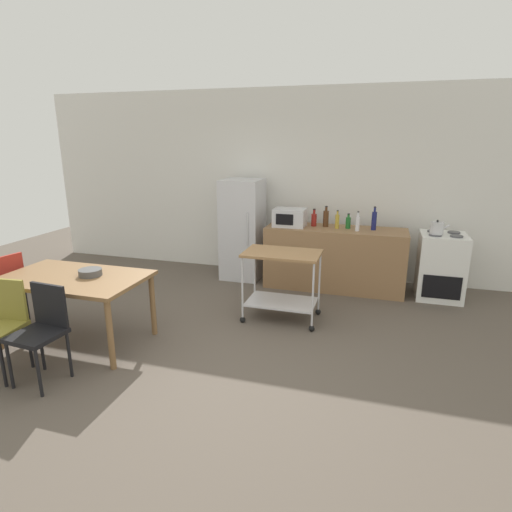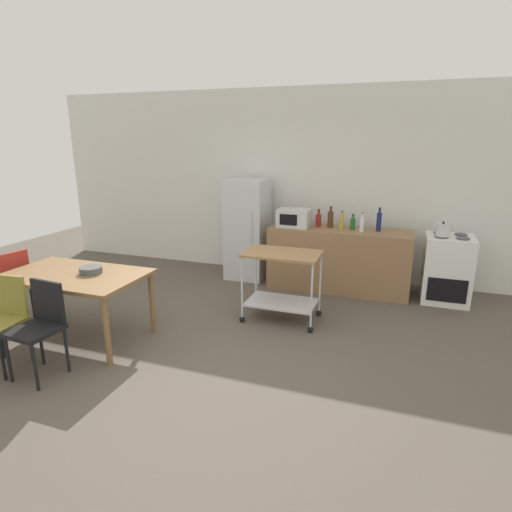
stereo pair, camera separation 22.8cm
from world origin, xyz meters
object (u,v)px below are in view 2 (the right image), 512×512
chair_black (40,323)px  bottle_soy_sauce (318,220)px  bottle_sparkling_water (342,222)px  bottle_wine (330,219)px  bottle_hot_sauce (379,221)px  bottle_sesame_oil (362,224)px  refrigerator (248,229)px  bottle_olive_oil (353,223)px  kettle (443,230)px  fruit_bowl (91,270)px  stove_oven (447,269)px  dining_table (75,281)px  kitchen_cart (282,275)px  chair_olive (2,316)px  chair_red (10,282)px  microwave (294,218)px

chair_black → bottle_soy_sauce: 3.86m
bottle_soy_sauce → bottle_sparkling_water: (0.35, -0.08, 0.01)m
bottle_wine → bottle_hot_sauce: bottle_hot_sauce is taller
bottle_sesame_oil → bottle_sparkling_water: bearing=161.6°
refrigerator → bottle_olive_oil: bearing=-2.0°
kettle → fruit_bowl: bearing=-146.6°
bottle_wine → kettle: bottle_wine is taller
chair_black → stove_oven: (3.68, 3.27, -0.07)m
dining_table → bottle_soy_sauce: 3.38m
kettle → bottle_olive_oil: bearing=174.0°
refrigerator → bottle_olive_oil: refrigerator is taller
bottle_soy_sauce → bottle_hot_sauce: bearing=-2.4°
stove_oven → kitchen_cart: 2.35m
bottle_hot_sauce → chair_olive: bearing=-134.3°
bottle_wine → bottle_sesame_oil: bottle_wine is taller
stove_oven → bottle_sparkling_water: size_ratio=3.51×
chair_black → bottle_hot_sauce: size_ratio=2.68×
kitchen_cart → bottle_hot_sauce: bearing=53.6°
bottle_soy_sauce → bottle_sesame_oil: size_ratio=0.92×
kettle → bottle_wine: bearing=173.7°
chair_olive → bottle_sparkling_water: 4.25m
stove_oven → fruit_bowl: size_ratio=3.85×
bottle_soy_sauce → dining_table: bearing=-129.1°
kitchen_cart → bottle_sesame_oil: size_ratio=3.30×
refrigerator → bottle_sparkling_water: bearing=-3.9°
stove_oven → bottle_soy_sauce: bearing=178.2°
bottle_sesame_oil → chair_black: bearing=-128.8°
chair_red → chair_olive: same height
bottle_soy_sauce → bottle_olive_oil: bottle_soy_sauce is taller
fruit_bowl → bottle_soy_sauce: bearing=52.4°
stove_oven → bottle_olive_oil: size_ratio=4.27×
dining_table → kitchen_cart: bearing=31.7°
chair_black → chair_olive: (-0.46, -0.00, 0.00)m
bottle_sparkling_water → bottle_sesame_oil: (0.29, -0.10, 0.01)m
chair_red → bottle_soy_sauce: size_ratio=3.50×
refrigerator → bottle_sparkling_water: size_ratio=5.91×
refrigerator → bottle_hot_sauce: (1.97, -0.06, 0.26)m
bottle_sesame_oil → bottle_hot_sauce: bearing=32.8°
bottle_olive_oil → chair_olive: bearing=-131.0°
dining_table → chair_red: bearing=177.1°
bottle_soy_sauce → bottle_sesame_oil: (0.64, -0.17, 0.01)m
bottle_wine → bottle_sesame_oil: 0.50m
bottle_sesame_oil → kettle: 1.03m
chair_black → kitchen_cart: 2.61m
stove_oven → bottle_soy_sauce: (-1.78, 0.06, 0.55)m
bottle_sesame_oil → bottle_hot_sauce: size_ratio=0.83×
bottle_wine → fruit_bowl: bottle_wine is taller
bottle_soy_sauce → bottle_hot_sauce: (0.85, -0.04, 0.04)m
kitchen_cart → bottle_soy_sauce: bearing=83.9°
microwave → bottle_sesame_oil: bottle_sesame_oil is taller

